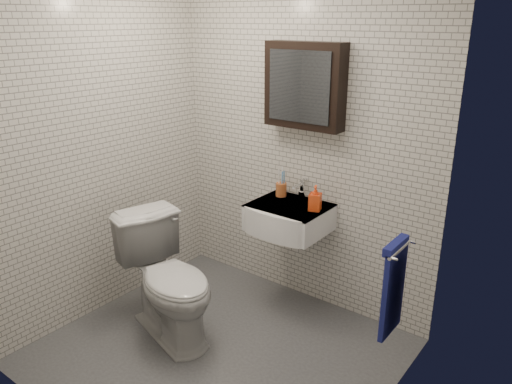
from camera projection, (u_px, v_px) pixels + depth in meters
The scene contains 9 objects.
ground at pixel (218, 351), 3.40m from camera, with size 2.20×2.00×0.01m, color #46494D.
room_shell at pixel (211, 142), 2.91m from camera, with size 2.22×2.02×2.51m.
washbasin at pixel (286, 218), 3.67m from camera, with size 0.55×0.50×0.20m.
faucet at pixel (301, 191), 3.77m from camera, with size 0.06×0.20×0.15m.
mirror_cabinet at pixel (304, 86), 3.50m from camera, with size 0.60×0.15×0.60m.
towel_rail at pixel (394, 284), 2.83m from camera, with size 0.09×0.30×0.58m.
toothbrush_cup at pixel (281, 189), 3.83m from camera, with size 0.11×0.11×0.23m.
soap_bottle at pixel (315, 198), 3.54m from camera, with size 0.08×0.09×0.18m, color orange.
toilet at pixel (169, 280), 3.47m from camera, with size 0.48×0.84×0.86m, color silver.
Camera 1 is at (1.93, -2.10, 2.16)m, focal length 35.00 mm.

